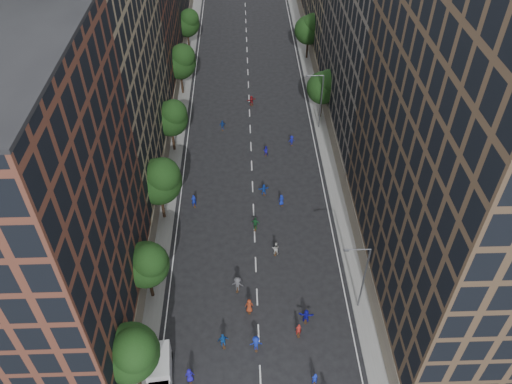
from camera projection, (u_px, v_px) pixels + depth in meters
ground at (251, 148)px, 73.26m from camera, size 240.00×240.00×0.00m
sidewalk_left at (174, 121)px, 78.51m from camera, size 4.00×105.00×0.15m
sidewalk_right at (325, 118)px, 79.08m from camera, size 4.00×105.00×0.15m
bldg_left_a at (29, 219)px, 41.22m from camera, size 14.00×22.00×30.00m
bldg_left_b at (87, 60)px, 57.74m from camera, size 14.00×26.00×34.00m
bldg_left_c at (125, 8)px, 76.85m from camera, size 14.00×20.00×28.00m
bldg_right_a at (476, 151)px, 43.10m from camera, size 14.00×30.00×36.00m
bldg_right_b at (393, 27)px, 65.67m from camera, size 14.00×28.00×33.00m
tree_left_0 at (131, 352)px, 42.13m from camera, size 5.20×5.20×8.83m
tree_left_1 at (147, 263)px, 49.85m from camera, size 4.80×4.80×8.21m
tree_left_2 at (160, 180)px, 58.22m from camera, size 5.60×5.60×9.45m
tree_left_3 at (171, 117)px, 69.01m from camera, size 5.00×5.00×8.58m
tree_left_4 at (181, 61)px, 80.71m from camera, size 5.40×5.40×9.08m
tree_left_5 at (188, 22)px, 92.90m from camera, size 4.80×4.80×8.33m
tree_right_a at (324, 86)px, 75.61m from camera, size 5.00×5.00×8.39m
tree_right_b at (310, 28)px, 90.27m from camera, size 5.20×5.20×8.83m
streetlamp_near at (362, 275)px, 49.23m from camera, size 2.64×0.22×9.06m
streetlamp_far at (320, 99)px, 73.78m from camera, size 2.64×0.22×9.06m
cargo_van at (159, 370)px, 45.83m from camera, size 2.74×5.04×2.58m
skater_0 at (190, 375)px, 45.96m from camera, size 0.93×0.67×1.75m
skater_1 at (315, 379)px, 45.81m from camera, size 0.62×0.45×1.56m
skater_3 at (256, 343)px, 48.34m from camera, size 1.24×0.75×1.88m
skater_4 at (223, 340)px, 48.59m from camera, size 1.16×0.67×1.86m
skater_5 at (306, 316)px, 50.76m from camera, size 1.63×0.71×1.70m
skater_6 at (249, 306)px, 51.61m from camera, size 0.90×0.59×1.82m
skater_7 at (298, 330)px, 49.59m from camera, size 0.63×0.44×1.66m
skater_8 at (276, 248)px, 57.54m from camera, size 0.98×0.84×1.76m
skater_9 at (238, 284)px, 53.61m from camera, size 1.37×0.96×1.93m
skater_10 at (256, 224)px, 60.45m from camera, size 1.16×0.73×1.84m
skater_11 at (264, 190)px, 65.32m from camera, size 1.48×0.72×1.53m
skater_12 at (281, 200)px, 63.80m from camera, size 0.87×0.70×1.55m
skater_13 at (194, 201)px, 63.51m from camera, size 0.75×0.59×1.81m
skater_14 at (266, 151)px, 71.60m from camera, size 0.79×0.65×1.49m
skater_15 at (291, 141)px, 73.46m from camera, size 1.08×0.77×1.50m
skater_16 at (222, 125)px, 76.30m from camera, size 0.94×0.39×1.60m
skater_17 at (252, 101)px, 81.54m from camera, size 1.59×1.04×1.64m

